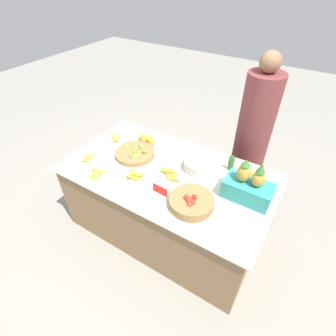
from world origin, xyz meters
TOP-DOWN VIEW (x-y plane):
  - ground_plane at (0.00, 0.00)m, footprint 12.00×12.00m
  - market_table at (0.00, 0.00)m, footprint 1.88×1.06m
  - lime_bowl at (-0.40, 0.05)m, footprint 0.38×0.38m
  - tomato_basket at (0.37, -0.24)m, footprint 0.35×0.35m
  - orange_pile at (-0.44, 0.29)m, footprint 0.21×0.10m
  - metal_bowl at (0.23, 0.20)m, footprint 0.31×0.31m
  - price_sign at (0.09, -0.26)m, footprint 0.14×0.01m
  - produce_crate at (0.70, 0.06)m, footprint 0.38×0.20m
  - veg_bundle at (0.46, 0.33)m, footprint 0.06×0.04m
  - banana_bunch_front_right at (-0.52, -0.36)m, footprint 0.14×0.16m
  - banana_bunch_front_center at (-0.76, 0.16)m, footprint 0.16×0.16m
  - banana_bunch_middle_left at (-0.22, -0.22)m, footprint 0.17×0.13m
  - banana_bunch_back_center at (0.05, -0.03)m, footprint 0.22×0.16m
  - banana_bunch_middle_right at (-0.75, -0.23)m, footprint 0.14×0.15m
  - banana_bunch_front_left at (0.69, 0.37)m, footprint 0.16×0.15m
  - vendor_person at (0.47, 0.91)m, footprint 0.35×0.35m

SIDE VIEW (x-z plane):
  - ground_plane at x=0.00m, z-range 0.00..0.00m
  - market_table at x=0.00m, z-range 0.00..0.75m
  - vendor_person at x=0.47m, z-range -0.06..1.58m
  - banana_bunch_front_left at x=0.69m, z-range 0.74..0.78m
  - banana_bunch_front_right at x=-0.52m, z-range 0.74..0.78m
  - banana_bunch_middle_right at x=-0.75m, z-range 0.74..0.78m
  - banana_bunch_front_center at x=-0.76m, z-range 0.74..0.78m
  - banana_bunch_back_center at x=0.05m, z-range 0.74..0.80m
  - lime_bowl at x=-0.40m, z-range 0.73..0.81m
  - banana_bunch_middle_left at x=-0.22m, z-range 0.74..0.81m
  - orange_pile at x=-0.44m, z-range 0.74..0.82m
  - tomato_basket at x=0.37m, z-range 0.73..0.84m
  - price_sign at x=0.09m, z-range 0.75..0.83m
  - metal_bowl at x=0.23m, z-range 0.75..0.84m
  - veg_bundle at x=0.46m, z-range 0.75..0.90m
  - produce_crate at x=0.70m, z-range 0.68..1.05m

